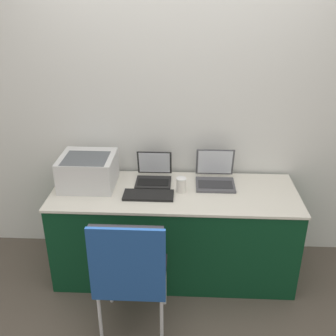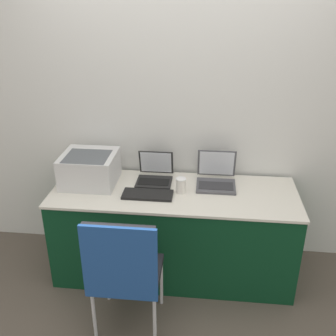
{
  "view_description": "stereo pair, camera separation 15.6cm",
  "coord_description": "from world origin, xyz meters",
  "views": [
    {
      "loc": [
        0.08,
        -2.35,
        2.2
      ],
      "look_at": [
        -0.05,
        0.36,
        0.93
      ],
      "focal_mm": 42.0,
      "sensor_mm": 36.0,
      "label": 1
    },
    {
      "loc": [
        0.24,
        -2.33,
        2.2
      ],
      "look_at": [
        -0.05,
        0.36,
        0.93
      ],
      "focal_mm": 42.0,
      "sensor_mm": 36.0,
      "label": 2
    }
  ],
  "objects": [
    {
      "name": "laptop_right",
      "position": [
        0.32,
        0.49,
        0.81
      ],
      "size": [
        0.31,
        0.31,
        0.26
      ],
      "color": "#4C4C51",
      "rests_on": "table"
    },
    {
      "name": "printer",
      "position": [
        -0.68,
        0.4,
        0.88
      ],
      "size": [
        0.42,
        0.39,
        0.25
      ],
      "color": "silver",
      "rests_on": "table"
    },
    {
      "name": "table",
      "position": [
        0.0,
        0.33,
        0.38
      ],
      "size": [
        1.9,
        0.68,
        0.75
      ],
      "color": "#0C381E",
      "rests_on": "ground_plane"
    },
    {
      "name": "ground_plane",
      "position": [
        0.0,
        0.0,
        0.0
      ],
      "size": [
        14.0,
        14.0,
        0.0
      ],
      "primitive_type": "plane",
      "color": "brown"
    },
    {
      "name": "coffee_cup",
      "position": [
        0.05,
        0.32,
        0.81
      ],
      "size": [
        0.08,
        0.08,
        0.12
      ],
      "color": "white",
      "rests_on": "table"
    },
    {
      "name": "wall_back",
      "position": [
        0.0,
        0.73,
        1.3
      ],
      "size": [
        8.0,
        0.05,
        2.6
      ],
      "color": "silver",
      "rests_on": "ground_plane"
    },
    {
      "name": "laptop_left",
      "position": [
        -0.17,
        0.5,
        0.8
      ],
      "size": [
        0.28,
        0.28,
        0.23
      ],
      "color": "black",
      "rests_on": "table"
    },
    {
      "name": "external_keyboard",
      "position": [
        -0.19,
        0.24,
        0.76
      ],
      "size": [
        0.38,
        0.16,
        0.02
      ],
      "color": "black",
      "rests_on": "table"
    },
    {
      "name": "chair",
      "position": [
        -0.26,
        -0.38,
        0.57
      ],
      "size": [
        0.47,
        0.43,
        0.93
      ],
      "color": "black",
      "rests_on": "ground_plane"
    }
  ]
}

